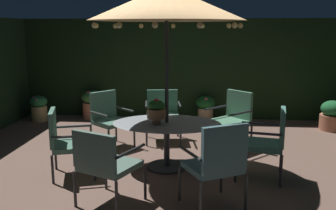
% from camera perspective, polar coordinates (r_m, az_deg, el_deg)
% --- Properties ---
extents(ground_plane, '(8.07, 6.84, 0.02)m').
position_cam_1_polar(ground_plane, '(5.99, 0.07, -9.01)').
color(ground_plane, brown).
extents(hedge_backdrop_rear, '(8.07, 0.30, 2.32)m').
position_cam_1_polar(hedge_backdrop_rear, '(8.92, 2.04, 5.57)').
color(hedge_backdrop_rear, black).
rests_on(hedge_backdrop_rear, ground_plane).
extents(patio_dining_table, '(1.64, 1.17, 0.72)m').
position_cam_1_polar(patio_dining_table, '(5.66, -0.19, -4.06)').
color(patio_dining_table, '#2B2D32').
rests_on(patio_dining_table, ground_plane).
extents(patio_umbrella, '(2.25, 2.25, 2.76)m').
position_cam_1_polar(patio_umbrella, '(5.46, -0.21, 15.20)').
color(patio_umbrella, '#313033').
rests_on(patio_umbrella, ground_plane).
extents(centerpiece_planter, '(0.28, 0.28, 0.38)m').
position_cam_1_polar(centerpiece_planter, '(5.48, -1.76, -0.81)').
color(centerpiece_planter, '#A9694A').
rests_on(centerpiece_planter, patio_dining_table).
extents(patio_chair_north, '(0.80, 0.81, 0.99)m').
position_cam_1_polar(patio_chair_north, '(6.76, -9.03, -1.60)').
color(patio_chair_north, '#2A322D').
rests_on(patio_chair_north, ground_plane).
extents(patio_chair_northeast, '(0.74, 0.73, 0.98)m').
position_cam_1_polar(patio_chair_northeast, '(5.56, -15.36, -5.01)').
color(patio_chair_northeast, '#2A2C2E').
rests_on(patio_chair_northeast, ground_plane).
extents(patio_chair_east, '(0.84, 0.82, 0.96)m').
position_cam_1_polar(patio_chair_east, '(4.50, -9.65, -8.45)').
color(patio_chair_east, '#292A2C').
rests_on(patio_chair_east, ground_plane).
extents(patio_chair_southeast, '(0.82, 0.81, 1.07)m').
position_cam_1_polar(patio_chair_southeast, '(4.38, 7.53, -8.36)').
color(patio_chair_southeast, '#2E3232').
rests_on(patio_chair_southeast, ground_plane).
extents(patio_chair_south, '(0.73, 0.68, 1.02)m').
position_cam_1_polar(patio_chair_south, '(5.44, 15.03, -4.97)').
color(patio_chair_south, '#2E2934').
rests_on(patio_chair_south, ground_plane).
extents(patio_chair_southwest, '(0.86, 0.86, 1.02)m').
position_cam_1_polar(patio_chair_southwest, '(6.66, 9.76, -1.66)').
color(patio_chair_southwest, '#2A2A31').
rests_on(patio_chair_southwest, ground_plane).
extents(patio_chair_west, '(0.74, 0.72, 0.94)m').
position_cam_1_polar(patio_chair_west, '(7.09, -0.82, -1.00)').
color(patio_chair_west, '#2E3033').
rests_on(patio_chair_west, ground_plane).
extents(potted_plant_left_far, '(0.39, 0.39, 0.59)m').
position_cam_1_polar(potted_plant_left_far, '(9.08, -19.06, -0.36)').
color(potted_plant_left_far, tan).
rests_on(potted_plant_left_far, ground_plane).
extents(potted_plant_left_near, '(0.45, 0.45, 0.57)m').
position_cam_1_polar(potted_plant_left_near, '(8.71, 5.74, -0.28)').
color(potted_plant_left_near, tan).
rests_on(potted_plant_left_near, ground_plane).
extents(potted_plant_back_left, '(0.46, 0.46, 0.67)m').
position_cam_1_polar(potted_plant_back_left, '(9.04, -11.52, 0.19)').
color(potted_plant_back_left, '#B26A4F').
rests_on(potted_plant_back_left, ground_plane).
extents(potted_plant_right_near, '(0.50, 0.50, 0.62)m').
position_cam_1_polar(potted_plant_right_near, '(8.56, 23.76, -1.46)').
color(potted_plant_right_near, '#AE694D').
rests_on(potted_plant_right_near, ground_plane).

